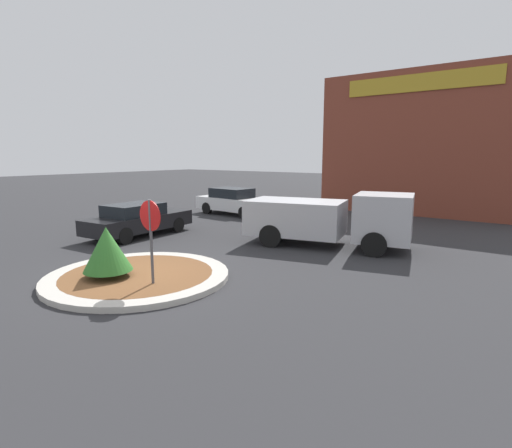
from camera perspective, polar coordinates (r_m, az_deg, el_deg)
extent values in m
plane|color=#2D2D30|center=(11.44, -16.45, -7.52)|extent=(120.00, 120.00, 0.00)
cylinder|color=#BCB7AD|center=(11.41, -16.46, -7.16)|extent=(4.90, 4.90, 0.15)
cylinder|color=brown|center=(11.41, -16.46, -7.15)|extent=(4.02, 4.02, 0.15)
cylinder|color=#4C4C51|center=(10.21, -14.72, -2.94)|extent=(0.07, 0.07, 2.27)
cylinder|color=#B71414|center=(10.07, -14.90, 1.16)|extent=(0.75, 0.03, 0.75)
cylinder|color=brown|center=(11.31, -20.31, -6.66)|extent=(0.08, 0.08, 0.17)
cone|color=#2D6B28|center=(11.15, -20.51, -3.36)|extent=(1.26, 1.26, 1.16)
cube|color=#B2B2B7|center=(14.53, 17.76, 0.88)|extent=(2.30, 2.38, 1.63)
cube|color=#B2B2B7|center=(15.15, 5.71, 0.99)|extent=(3.92, 2.88, 1.28)
cube|color=black|center=(14.45, 20.41, 1.82)|extent=(0.46, 1.74, 0.57)
cylinder|color=black|center=(15.62, 17.29, -1.37)|extent=(0.87, 0.42, 0.84)
cylinder|color=black|center=(13.74, 16.49, -2.82)|extent=(0.87, 0.42, 0.84)
cylinder|color=black|center=(16.35, 4.51, -0.46)|extent=(0.87, 0.42, 0.84)
cylinder|color=black|center=(14.56, 2.12, -1.72)|extent=(0.87, 0.42, 0.84)
cube|color=brown|center=(26.34, 23.55, 10.36)|extent=(11.06, 6.00, 7.88)
cube|color=#B28E23|center=(23.69, 22.33, 18.21)|extent=(7.74, 0.08, 0.90)
cube|color=black|center=(17.30, -16.36, 0.28)|extent=(2.11, 4.74, 0.61)
cube|color=black|center=(17.07, -17.03, 1.97)|extent=(1.71, 2.33, 0.48)
cylinder|color=black|center=(18.88, -14.72, 0.34)|extent=(0.24, 0.66, 0.65)
cylinder|color=black|center=(17.75, -11.13, -0.11)|extent=(0.24, 0.66, 0.65)
cylinder|color=black|center=(17.09, -21.71, -1.01)|extent=(0.24, 0.66, 0.65)
cylinder|color=black|center=(15.83, -18.23, -1.62)|extent=(0.24, 0.66, 0.65)
cube|color=silver|center=(22.49, -3.04, 2.91)|extent=(4.70, 2.07, 0.68)
cube|color=black|center=(22.58, -3.48, 4.48)|extent=(2.31, 1.70, 0.52)
cylinder|color=black|center=(22.19, 1.08, 2.07)|extent=(0.68, 0.24, 0.67)
cylinder|color=black|center=(20.98, -1.73, 1.62)|extent=(0.68, 0.24, 0.67)
cylinder|color=black|center=(24.08, -4.17, 2.66)|extent=(0.68, 0.24, 0.67)
cylinder|color=black|center=(22.97, -7.01, 2.27)|extent=(0.68, 0.24, 0.67)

